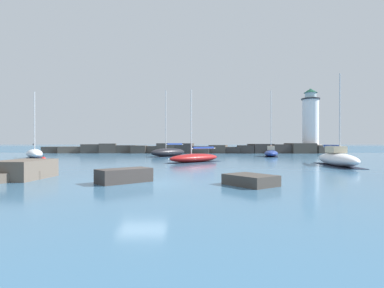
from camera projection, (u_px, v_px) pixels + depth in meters
name	position (u px, v px, depth m)	size (l,w,h in m)	color
ground_plane	(143.00, 183.00, 15.89)	(600.00, 600.00, 0.00)	#3D6B8E
open_sea_beyond	(189.00, 148.00, 121.95)	(400.00, 116.00, 0.01)	#2D5B7F
breakwater_jetty	(192.00, 149.00, 61.74)	(59.24, 6.51, 2.03)	#4C443D
lighthouse	(311.00, 125.00, 61.93)	(4.34, 4.34, 13.36)	gray
foreground_rocks	(54.00, 174.00, 16.38)	(16.13, 8.10, 1.12)	#383330
sailboat_moored_0	(271.00, 153.00, 46.22)	(3.42, 6.28, 10.20)	navy
sailboat_moored_1	(34.00, 154.00, 40.90)	(5.06, 6.57, 9.04)	white
sailboat_moored_3	(195.00, 158.00, 32.85)	(6.36, 6.37, 7.90)	maroon
sailboat_moored_4	(168.00, 152.00, 46.03)	(6.04, 6.36, 10.11)	black
sailboat_moored_5	(337.00, 158.00, 27.98)	(2.97, 8.54, 8.48)	white
mooring_buoy_orange_near	(43.00, 159.00, 33.61)	(0.55, 0.55, 0.75)	red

